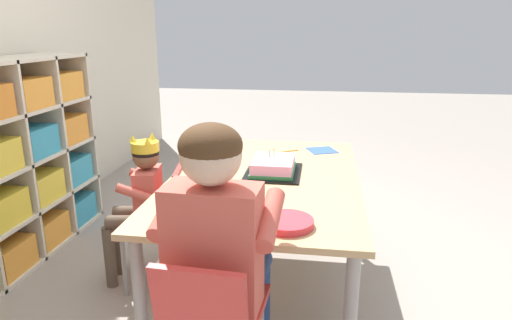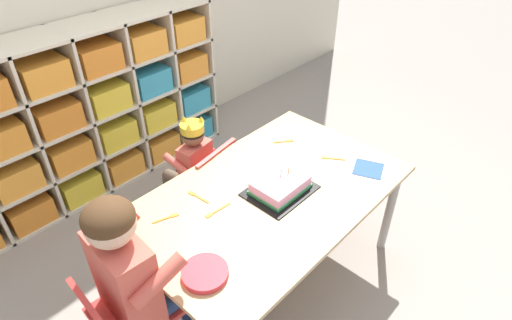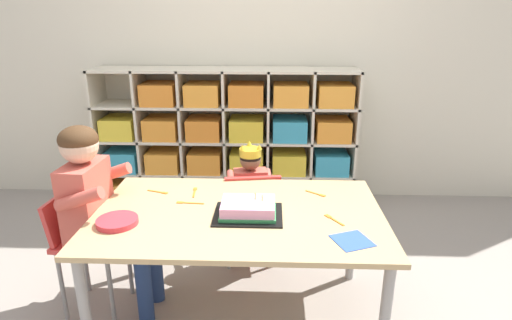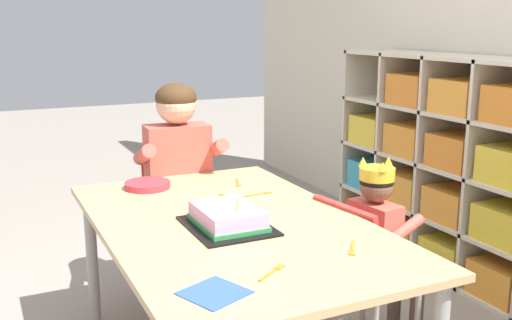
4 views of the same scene
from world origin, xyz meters
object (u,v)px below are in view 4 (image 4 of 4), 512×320
object	(u,v)px
adult_helper_seated	(181,170)
child_with_crown	(382,232)
fork_scattered_mid_table	(238,183)
classroom_chair_blue	(360,266)
classroom_chair_adult_side	(177,209)
fork_at_table_front_edge	(352,249)
fork_by_napkin	(226,198)
birthday_cake_on_tray	(228,219)
fork_near_child_seat	(260,194)
paper_plate_stack	(148,185)
fork_beside_plate_stack	(273,272)
activity_table	(231,237)

from	to	relation	value
adult_helper_seated	child_with_crown	bearing A→B (deg)	-48.34
child_with_crown	fork_scattered_mid_table	world-z (taller)	child_with_crown
classroom_chair_blue	fork_scattered_mid_table	distance (m)	0.64
classroom_chair_adult_side	fork_at_table_front_edge	size ratio (longest dim) A/B	6.19
fork_scattered_mid_table	fork_by_napkin	world-z (taller)	same
classroom_chair_blue	fork_at_table_front_edge	world-z (taller)	classroom_chair_blue
fork_scattered_mid_table	fork_at_table_front_edge	world-z (taller)	same
birthday_cake_on_tray	fork_near_child_seat	world-z (taller)	birthday_cake_on_tray
paper_plate_stack	fork_beside_plate_stack	distance (m)	1.03
activity_table	classroom_chair_adult_side	xyz separation A→B (m)	(-0.84, 0.07, -0.15)
fork_scattered_mid_table	fork_at_table_front_edge	size ratio (longest dim) A/B	1.16
paper_plate_stack	fork_beside_plate_stack	bearing A→B (deg)	4.66
fork_by_napkin	adult_helper_seated	bearing A→B (deg)	-171.02
activity_table	fork_at_table_front_edge	world-z (taller)	fork_at_table_front_edge
classroom_chair_adult_side	birthday_cake_on_tray	bearing A→B (deg)	-92.89
classroom_chair_blue	fork_beside_plate_stack	xyz separation A→B (m)	(0.43, -0.61, 0.26)
adult_helper_seated	fork_by_napkin	distance (m)	0.47
classroom_chair_blue	paper_plate_stack	size ratio (longest dim) A/B	3.35
classroom_chair_blue	fork_beside_plate_stack	world-z (taller)	classroom_chair_blue
adult_helper_seated	fork_at_table_front_edge	distance (m)	1.16
classroom_chair_adult_side	fork_by_napkin	distance (m)	0.61
activity_table	fork_at_table_front_edge	distance (m)	0.48
child_with_crown	fork_beside_plate_stack	xyz separation A→B (m)	(0.44, -0.72, 0.13)
birthday_cake_on_tray	paper_plate_stack	world-z (taller)	birthday_cake_on_tray
adult_helper_seated	fork_scattered_mid_table	distance (m)	0.32
activity_table	fork_scattered_mid_table	size ratio (longest dim) A/B	11.45
activity_table	child_with_crown	xyz separation A→B (m)	(0.02, 0.65, -0.07)
fork_scattered_mid_table	fork_beside_plate_stack	size ratio (longest dim) A/B	1.06
classroom_chair_blue	paper_plate_stack	bearing A→B (deg)	40.69
activity_table	fork_by_napkin	world-z (taller)	fork_by_napkin
birthday_cake_on_tray	paper_plate_stack	xyz separation A→B (m)	(-0.61, -0.12, -0.02)
child_with_crown	classroom_chair_adult_side	size ratio (longest dim) A/B	1.21
paper_plate_stack	classroom_chair_adult_side	bearing A→B (deg)	142.50
adult_helper_seated	birthday_cake_on_tray	size ratio (longest dim) A/B	3.14
child_with_crown	fork_beside_plate_stack	bearing A→B (deg)	112.82
adult_helper_seated	fork_scattered_mid_table	bearing A→B (deg)	-54.60
activity_table	fork_by_napkin	xyz separation A→B (m)	(-0.27, 0.09, 0.06)
fork_beside_plate_stack	paper_plate_stack	bearing A→B (deg)	-118.33
classroom_chair_blue	child_with_crown	world-z (taller)	child_with_crown
classroom_chair_blue	birthday_cake_on_tray	bearing A→B (deg)	82.70
fork_by_napkin	classroom_chair_adult_side	bearing A→B (deg)	-172.47
child_with_crown	birthday_cake_on_tray	world-z (taller)	child_with_crown
paper_plate_stack	fork_at_table_front_edge	distance (m)	1.05
activity_table	birthday_cake_on_tray	bearing A→B (deg)	-34.58
classroom_chair_blue	fork_beside_plate_stack	size ratio (longest dim) A/B	5.48
fork_scattered_mid_table	paper_plate_stack	bearing A→B (deg)	93.92
fork_at_table_front_edge	fork_beside_plate_stack	size ratio (longest dim) A/B	0.91
fork_scattered_mid_table	classroom_chair_adult_side	bearing A→B (deg)	41.74
classroom_chair_blue	fork_by_napkin	distance (m)	0.60
fork_by_napkin	fork_beside_plate_stack	xyz separation A→B (m)	(0.73, -0.16, 0.00)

